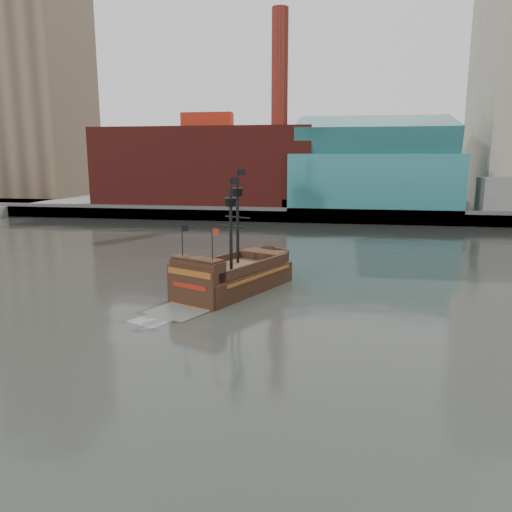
# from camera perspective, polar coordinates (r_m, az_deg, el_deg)

# --- Properties ---
(ground) EXTENTS (400.00, 400.00, 0.00)m
(ground) POSITION_cam_1_polar(r_m,az_deg,el_deg) (28.66, -0.36, -12.32)
(ground) COLOR #272924
(ground) RESTS_ON ground
(promenade_far) EXTENTS (220.00, 60.00, 2.00)m
(promenade_far) POSITION_cam_1_polar(r_m,az_deg,el_deg) (118.41, 7.57, 6.08)
(promenade_far) COLOR slate
(promenade_far) RESTS_ON ground
(seawall) EXTENTS (220.00, 1.00, 2.60)m
(seawall) POSITION_cam_1_polar(r_m,az_deg,el_deg) (89.06, 6.78, 4.62)
(seawall) COLOR #4C4C49
(seawall) RESTS_ON ground
(skyline) EXTENTS (149.00, 45.00, 62.00)m
(skyline) POSITION_cam_1_polar(r_m,az_deg,el_deg) (111.19, 10.54, 17.83)
(skyline) COLOR brown
(skyline) RESTS_ON promenade_far
(pirate_ship) EXTENTS (10.18, 15.45, 11.19)m
(pirate_ship) POSITION_cam_1_polar(r_m,az_deg,el_deg) (43.45, -2.58, -2.68)
(pirate_ship) COLOR black
(pirate_ship) RESTS_ON ground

